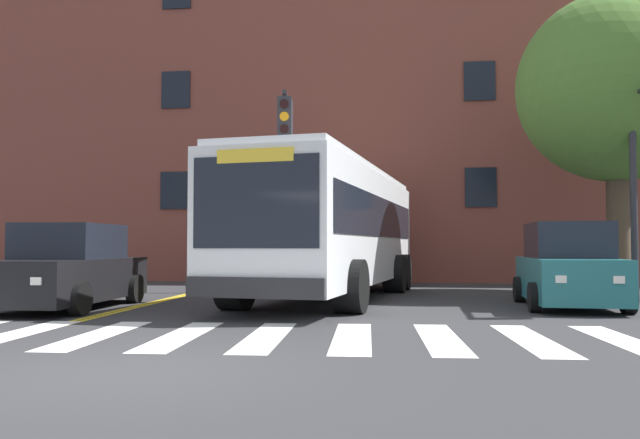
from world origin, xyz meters
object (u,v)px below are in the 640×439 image
at_px(car_teal_far_lane, 568,268).
at_px(street_tree_curbside_large, 616,89).
at_px(car_red_behind_bus, 385,257).
at_px(city_bus, 332,228).
at_px(car_black_near_lane, 68,270).
at_px(traffic_light_overhead, 288,159).

bearing_deg(car_teal_far_lane, street_tree_curbside_large, 57.28).
distance_m(car_teal_far_lane, car_red_behind_bus, 13.15).
xyz_separation_m(city_bus, street_tree_curbside_large, (7.60, 1.89, 3.82)).
bearing_deg(street_tree_curbside_large, car_black_near_lane, -158.95).
bearing_deg(car_black_near_lane, city_bus, 29.96).
height_order(car_red_behind_bus, traffic_light_overhead, traffic_light_overhead).
bearing_deg(car_black_near_lane, car_red_behind_bus, 64.52).
distance_m(city_bus, car_black_near_lane, 6.28).
distance_m(city_bus, car_teal_far_lane, 5.62).
xyz_separation_m(city_bus, car_black_near_lane, (-5.37, -3.10, -0.96)).
bearing_deg(car_teal_far_lane, traffic_light_overhead, 160.28).
bearing_deg(city_bus, car_black_near_lane, -150.04).
xyz_separation_m(car_red_behind_bus, traffic_light_overhead, (-2.49, -10.19, 2.81)).
height_order(city_bus, car_red_behind_bus, city_bus).
relative_size(car_teal_far_lane, traffic_light_overhead, 0.70).
height_order(car_black_near_lane, traffic_light_overhead, traffic_light_overhead).
bearing_deg(city_bus, traffic_light_overhead, 154.16).
relative_size(traffic_light_overhead, street_tree_curbside_large, 0.67).
bearing_deg(city_bus, car_teal_far_lane, -18.20).
bearing_deg(car_teal_far_lane, car_black_near_lane, -172.69).
bearing_deg(traffic_light_overhead, car_teal_far_lane, -19.72).
bearing_deg(traffic_light_overhead, car_red_behind_bus, 76.28).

